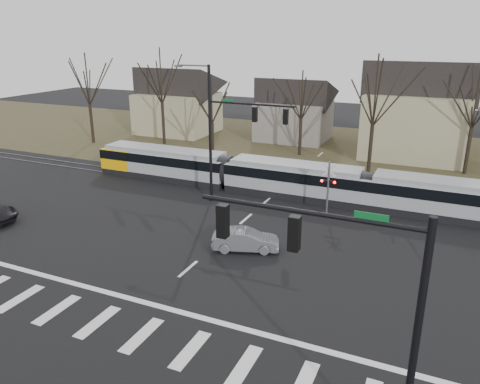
% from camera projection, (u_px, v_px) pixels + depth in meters
% --- Properties ---
extents(ground, '(140.00, 140.00, 0.00)m').
position_uv_depth(ground, '(168.00, 286.00, 24.01)').
color(ground, black).
extents(grass_verge, '(140.00, 28.00, 0.01)m').
position_uv_depth(grass_verge, '(325.00, 150.00, 51.64)').
color(grass_verge, '#38331E').
rests_on(grass_verge, ground).
extents(crosswalk, '(27.00, 2.60, 0.01)m').
position_uv_depth(crosswalk, '(119.00, 328.00, 20.55)').
color(crosswalk, silver).
rests_on(crosswalk, ground).
extents(stop_line, '(28.00, 0.35, 0.01)m').
position_uv_depth(stop_line, '(148.00, 303.00, 22.45)').
color(stop_line, silver).
rests_on(stop_line, ground).
extents(lane_dashes, '(0.18, 30.00, 0.01)m').
position_uv_depth(lane_dashes, '(275.00, 193.00, 37.83)').
color(lane_dashes, silver).
rests_on(lane_dashes, ground).
extents(rail_pair, '(90.00, 1.52, 0.06)m').
position_uv_depth(rail_pair, '(274.00, 194.00, 37.65)').
color(rail_pair, '#59595E').
rests_on(rail_pair, ground).
extents(tram, '(35.75, 2.65, 2.71)m').
position_uv_depth(tram, '(293.00, 178.00, 36.79)').
color(tram, gray).
rests_on(tram, ground).
extents(sedan, '(3.94, 4.85, 1.31)m').
position_uv_depth(sedan, '(246.00, 240.00, 27.77)').
color(sedan, slate).
rests_on(sedan, ground).
extents(signal_pole_near_right, '(6.72, 0.44, 8.00)m').
position_uv_depth(signal_pole_near_right, '(349.00, 299.00, 13.25)').
color(signal_pole_near_right, black).
rests_on(signal_pole_near_right, ground).
extents(signal_pole_far, '(9.28, 0.44, 10.20)m').
position_uv_depth(signal_pole_far, '(229.00, 129.00, 33.89)').
color(signal_pole_far, black).
rests_on(signal_pole_far, ground).
extents(rail_crossing_signal, '(1.08, 0.36, 4.00)m').
position_uv_depth(rail_crossing_signal, '(328.00, 191.00, 32.51)').
color(rail_crossing_signal, '#59595B').
rests_on(rail_crossing_signal, ground).
extents(tree_row, '(59.20, 7.20, 10.00)m').
position_uv_depth(tree_row, '(333.00, 115.00, 44.07)').
color(tree_row, black).
rests_on(tree_row, ground).
extents(house_a, '(9.72, 8.64, 8.60)m').
position_uv_depth(house_a, '(177.00, 98.00, 59.67)').
color(house_a, tan).
rests_on(house_a, ground).
extents(house_b, '(8.64, 7.56, 7.65)m').
position_uv_depth(house_b, '(294.00, 107.00, 55.75)').
color(house_b, gray).
rests_on(house_b, ground).
extents(house_c, '(10.80, 8.64, 10.10)m').
position_uv_depth(house_c, '(418.00, 107.00, 47.33)').
color(house_c, tan).
rests_on(house_c, ground).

